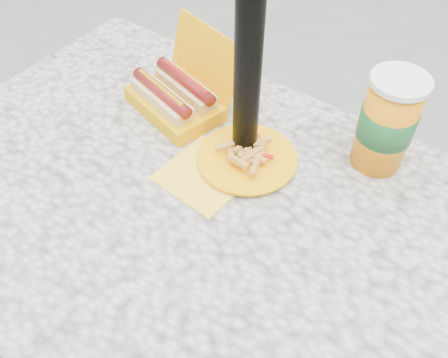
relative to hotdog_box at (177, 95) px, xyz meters
The scene contains 5 objects.
ground 0.83m from the hotdog_box, 43.38° to the right, with size 60.00×60.00×0.00m, color slate.
picnic_table 0.31m from the hotdog_box, 43.38° to the right, with size 1.20×0.80×0.75m.
hotdog_box is the anchor object (origin of this frame).
fries_plate 0.22m from the hotdog_box, 13.71° to the right, with size 0.23×0.26×0.04m.
soda_cup 0.44m from the hotdog_box, 14.05° to the left, with size 0.11×0.11×0.20m.
Camera 1 is at (0.37, -0.43, 1.44)m, focal length 38.00 mm.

